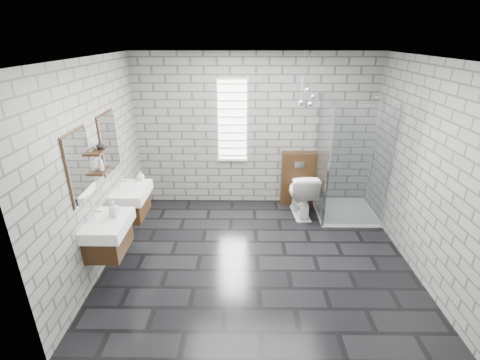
{
  "coord_description": "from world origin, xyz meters",
  "views": [
    {
      "loc": [
        -0.2,
        -4.2,
        2.95
      ],
      "look_at": [
        -0.25,
        0.35,
        1.03
      ],
      "focal_mm": 26.0,
      "sensor_mm": 36.0,
      "label": 1
    }
  ],
  "objects_px": {
    "vanity_left": "(105,226)",
    "toilet": "(301,193)",
    "vanity_right": "(129,194)",
    "cistern_panel": "(298,178)",
    "shower_enclosure": "(343,190)"
  },
  "relations": [
    {
      "from": "vanity_left",
      "to": "toilet",
      "type": "xyz_separation_m",
      "value": [
        2.71,
        1.76,
        -0.36
      ]
    },
    {
      "from": "vanity_left",
      "to": "vanity_right",
      "type": "relative_size",
      "value": 1.0
    },
    {
      "from": "cistern_panel",
      "to": "shower_enclosure",
      "type": "height_order",
      "value": "shower_enclosure"
    },
    {
      "from": "toilet",
      "to": "vanity_left",
      "type": "bearing_deg",
      "value": 28.02
    },
    {
      "from": "cistern_panel",
      "to": "toilet",
      "type": "height_order",
      "value": "cistern_panel"
    },
    {
      "from": "vanity_left",
      "to": "shower_enclosure",
      "type": "height_order",
      "value": "shower_enclosure"
    },
    {
      "from": "vanity_right",
      "to": "cistern_panel",
      "type": "height_order",
      "value": "vanity_right"
    },
    {
      "from": "cistern_panel",
      "to": "vanity_left",
      "type": "bearing_deg",
      "value": -141.03
    },
    {
      "from": "cistern_panel",
      "to": "vanity_right",
      "type": "bearing_deg",
      "value": -155.34
    },
    {
      "from": "vanity_left",
      "to": "cistern_panel",
      "type": "relative_size",
      "value": 1.57
    },
    {
      "from": "vanity_right",
      "to": "toilet",
      "type": "height_order",
      "value": "vanity_right"
    },
    {
      "from": "vanity_left",
      "to": "shower_enclosure",
      "type": "bearing_deg",
      "value": 26.14
    },
    {
      "from": "shower_enclosure",
      "to": "toilet",
      "type": "relative_size",
      "value": 2.55
    },
    {
      "from": "vanity_left",
      "to": "shower_enclosure",
      "type": "xyz_separation_m",
      "value": [
        3.41,
        1.67,
        -0.25
      ]
    },
    {
      "from": "cistern_panel",
      "to": "shower_enclosure",
      "type": "relative_size",
      "value": 0.49
    }
  ]
}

